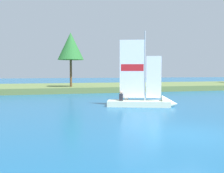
% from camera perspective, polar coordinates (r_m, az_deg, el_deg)
% --- Properties ---
extents(ground_plane, '(200.00, 200.00, 0.00)m').
position_cam_1_polar(ground_plane, '(11.19, 16.24, -10.08)').
color(ground_plane, '#195684').
extents(shore_bank, '(80.00, 13.52, 0.69)m').
position_cam_1_polar(shore_bank, '(37.39, -6.49, -0.17)').
color(shore_bank, '#5B703D').
rests_on(shore_bank, ground).
extents(shoreline_tree_midright, '(3.23, 3.23, 6.75)m').
position_cam_1_polar(shoreline_tree_midright, '(32.83, -9.11, 8.75)').
color(shoreline_tree_midright, brown).
rests_on(shoreline_tree_midright, shore_bank).
extents(sailboat, '(5.28, 3.05, 5.97)m').
position_cam_1_polar(sailboat, '(19.27, 8.27, -3.15)').
color(sailboat, silver).
rests_on(sailboat, ground).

